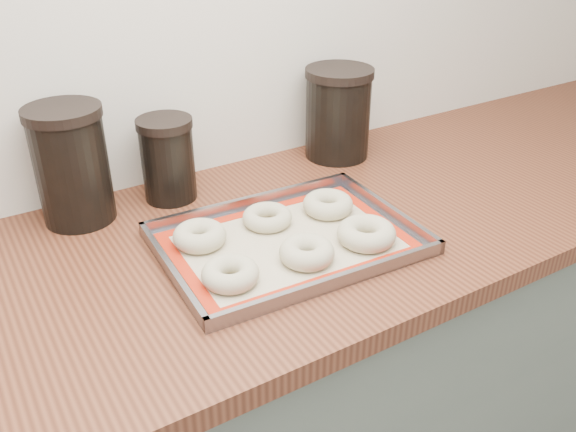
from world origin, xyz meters
TOP-DOWN VIEW (x-y plane):
  - cabinet at (0.00, 1.68)m, footprint 3.00×0.65m
  - countertop at (0.00, 1.68)m, footprint 3.06×0.68m
  - baking_tray at (-0.01, 1.62)m, footprint 0.48×0.35m
  - baking_mat at (-0.01, 1.62)m, footprint 0.43×0.31m
  - bagel_front_left at (-0.16, 1.56)m, footprint 0.12×0.12m
  - bagel_front_mid at (-0.02, 1.55)m, footprint 0.12×0.12m
  - bagel_front_right at (0.11, 1.54)m, footprint 0.14×0.14m
  - bagel_back_left at (-0.15, 1.70)m, footprint 0.10×0.10m
  - bagel_back_mid at (-0.01, 1.70)m, footprint 0.11×0.11m
  - bagel_back_right at (0.12, 1.68)m, footprint 0.11×0.11m
  - canister_left at (-0.31, 1.92)m, footprint 0.14×0.14m
  - canister_mid at (-0.12, 1.91)m, footprint 0.11×0.11m
  - canister_right at (0.30, 1.91)m, footprint 0.16×0.16m

SIDE VIEW (x-z plane):
  - cabinet at x=0.00m, z-range 0.00..0.86m
  - countertop at x=0.00m, z-range 0.86..0.90m
  - baking_mat at x=-0.01m, z-range 0.90..0.91m
  - baking_tray at x=-0.01m, z-range 0.89..0.92m
  - bagel_back_mid at x=-0.01m, z-range 0.90..0.94m
  - bagel_front_left at x=-0.16m, z-range 0.90..0.94m
  - bagel_back_right at x=0.12m, z-range 0.90..0.94m
  - bagel_back_left at x=-0.15m, z-range 0.90..0.94m
  - bagel_front_mid at x=-0.02m, z-range 0.90..0.94m
  - bagel_front_right at x=0.11m, z-range 0.90..0.94m
  - canister_mid at x=-0.12m, z-range 0.90..1.08m
  - canister_right at x=0.30m, z-range 0.90..1.11m
  - canister_left at x=-0.31m, z-range 0.90..1.13m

